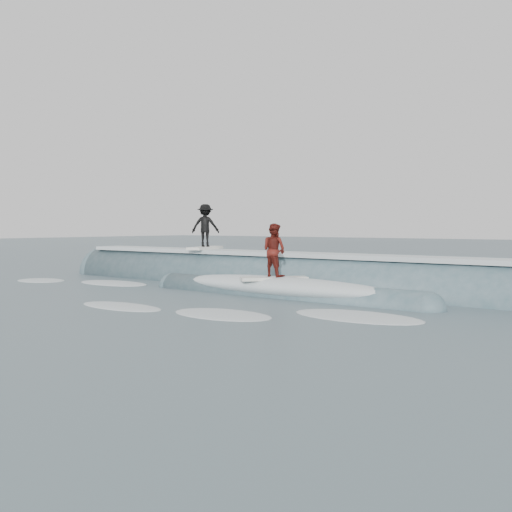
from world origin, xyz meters
The scene contains 6 objects.
ground centered at (0.00, 0.00, 0.00)m, with size 160.00×160.00×0.00m, color #3F505D.
breaking_wave centered at (0.23, 3.59, 0.04)m, with size 20.70×3.92×2.28m.
surfer_black centered at (-3.19, 3.87, 2.03)m, with size 1.20×2.07×1.71m.
surfer_red centered at (1.60, 1.67, 1.27)m, with size 1.76×1.85×1.70m.
whitewater centered at (-0.27, -0.70, 0.00)m, with size 15.92×5.46×0.10m.
far_swells centered at (-1.11, 17.65, 0.00)m, with size 41.65×8.65×0.80m.
Camera 1 is at (11.48, -12.13, 2.10)m, focal length 40.00 mm.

